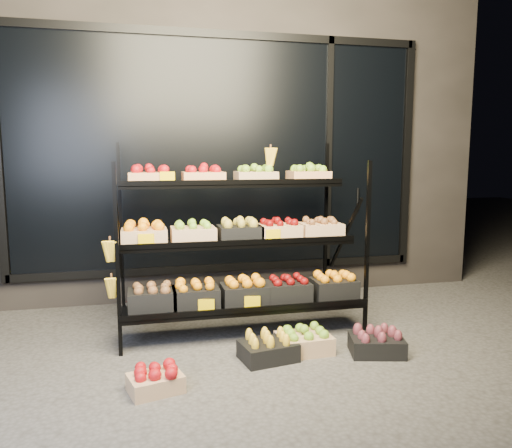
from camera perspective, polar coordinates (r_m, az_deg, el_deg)
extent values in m
plane|color=#514F4C|center=(4.06, -0.16, -14.48)|extent=(24.00, 24.00, 0.00)
cube|color=#2D2826|center=(6.32, -5.59, 9.73)|extent=(6.00, 2.00, 3.50)
cube|color=black|center=(5.30, -4.07, 7.94)|extent=(4.20, 0.04, 2.40)
cube|color=black|center=(5.42, -3.91, -4.96)|extent=(4.30, 0.06, 0.08)
cube|color=black|center=(5.42, -4.17, 20.83)|extent=(4.30, 0.06, 0.08)
cube|color=black|center=(6.02, 16.81, 7.62)|extent=(0.08, 0.06, 2.50)
cube|color=black|center=(5.60, 8.28, 7.88)|extent=(0.06, 0.06, 2.50)
cylinder|color=black|center=(5.74, 11.55, 2.80)|extent=(0.02, 0.02, 0.25)
cube|color=black|center=(3.92, -15.56, -4.10)|extent=(0.03, 0.03, 1.50)
cube|color=black|center=(4.34, 12.59, -2.85)|extent=(0.03, 0.03, 1.50)
cube|color=black|center=(4.86, -15.17, -0.83)|extent=(0.03, 0.03, 1.66)
cube|color=black|center=(5.21, 7.98, -0.06)|extent=(0.03, 0.03, 1.66)
cube|color=black|center=(4.29, -1.23, -9.46)|extent=(2.05, 0.42, 0.03)
cube|color=black|center=(4.10, -0.64, -9.81)|extent=(2.05, 0.02, 0.05)
cube|color=black|center=(4.46, -2.05, -2.19)|extent=(2.05, 0.40, 0.03)
cube|color=black|center=(4.27, -1.56, -2.16)|extent=(2.05, 0.02, 0.05)
cube|color=black|center=(4.69, -2.80, 4.47)|extent=(2.05, 0.40, 0.03)
cube|color=black|center=(4.50, -2.36, 4.77)|extent=(2.05, 0.02, 0.05)
cube|color=tan|center=(4.61, -12.01, 5.11)|extent=(0.38, 0.28, 0.11)
ellipsoid|color=red|center=(4.61, -12.04, 6.17)|extent=(0.32, 0.24, 0.07)
cube|color=tan|center=(4.65, -6.04, 5.26)|extent=(0.38, 0.28, 0.11)
ellipsoid|color=red|center=(4.65, -6.05, 6.31)|extent=(0.32, 0.24, 0.07)
cube|color=tan|center=(4.74, -0.03, 5.36)|extent=(0.38, 0.28, 0.11)
ellipsoid|color=#81BB2E|center=(4.73, -0.03, 6.39)|extent=(0.32, 0.24, 0.07)
cube|color=tan|center=(4.88, 6.01, 5.39)|extent=(0.38, 0.28, 0.11)
ellipsoid|color=#81BB2E|center=(4.88, 6.02, 6.39)|extent=(0.32, 0.24, 0.07)
cube|color=tan|center=(4.36, -12.65, -1.47)|extent=(0.38, 0.28, 0.14)
ellipsoid|color=orange|center=(4.35, -12.69, -0.17)|extent=(0.32, 0.24, 0.07)
cube|color=tan|center=(4.39, -7.18, -1.29)|extent=(0.38, 0.28, 0.14)
ellipsoid|color=#81BB2E|center=(4.37, -7.20, 0.01)|extent=(0.32, 0.24, 0.07)
cube|color=black|center=(4.45, -1.85, -1.10)|extent=(0.38, 0.28, 0.14)
ellipsoid|color=gold|center=(4.43, -1.85, 0.18)|extent=(0.32, 0.24, 0.07)
cube|color=tan|center=(4.53, 2.60, -0.93)|extent=(0.38, 0.28, 0.14)
ellipsoid|color=#6D0808|center=(4.52, 2.61, 0.32)|extent=(0.32, 0.24, 0.07)
cube|color=tan|center=(4.66, 7.35, -0.75)|extent=(0.38, 0.28, 0.14)
ellipsoid|color=brown|center=(4.64, 7.37, 0.47)|extent=(0.32, 0.24, 0.07)
cube|color=black|center=(4.18, -11.79, -8.62)|extent=(0.38, 0.28, 0.18)
ellipsoid|color=brown|center=(4.14, -11.83, -7.03)|extent=(0.32, 0.24, 0.07)
cube|color=black|center=(4.20, -6.92, -8.42)|extent=(0.38, 0.28, 0.18)
ellipsoid|color=orange|center=(4.17, -6.94, -6.84)|extent=(0.32, 0.24, 0.07)
cube|color=black|center=(4.26, -1.33, -8.12)|extent=(0.38, 0.28, 0.18)
ellipsoid|color=orange|center=(4.23, -1.34, -6.56)|extent=(0.32, 0.24, 0.07)
cube|color=black|center=(4.35, 3.59, -7.79)|extent=(0.38, 0.28, 0.18)
ellipsoid|color=#6D0808|center=(4.32, 3.60, -6.26)|extent=(0.32, 0.24, 0.07)
cube|color=black|center=(4.49, 8.89, -7.37)|extent=(0.38, 0.28, 0.18)
ellipsoid|color=orange|center=(4.46, 8.92, -5.89)|extent=(0.32, 0.24, 0.07)
ellipsoid|color=yellow|center=(3.91, -16.37, -1.73)|extent=(0.14, 0.08, 0.22)
ellipsoid|color=yellow|center=(3.97, -16.21, -5.79)|extent=(0.14, 0.08, 0.22)
ellipsoid|color=yellow|center=(4.66, 1.68, 8.78)|extent=(0.14, 0.08, 0.22)
cube|color=#EBBE00|center=(4.22, -12.44, -1.92)|extent=(0.13, 0.01, 0.12)
cube|color=#EBBE00|center=(4.37, 1.98, -1.40)|extent=(0.13, 0.01, 0.12)
cube|color=#EBBE00|center=(4.47, -10.09, 5.14)|extent=(0.13, 0.01, 0.12)
cube|color=#EBBE00|center=(4.07, -5.69, -9.36)|extent=(0.13, 0.01, 0.12)
cube|color=#EBBE00|center=(4.14, -0.42, -9.05)|extent=(0.13, 0.01, 0.12)
cube|color=tan|center=(3.50, -11.42, -17.40)|extent=(0.39, 0.33, 0.12)
ellipsoid|color=red|center=(3.47, -11.46, -16.09)|extent=(0.33, 0.28, 0.07)
cube|color=black|center=(3.91, 1.39, -14.30)|extent=(0.45, 0.36, 0.14)
ellipsoid|color=yellow|center=(3.87, 1.40, -12.94)|extent=(0.38, 0.31, 0.07)
cube|color=tan|center=(4.06, 5.51, -13.43)|extent=(0.42, 0.32, 0.14)
ellipsoid|color=#81BB2E|center=(4.03, 5.53, -12.10)|extent=(0.35, 0.27, 0.07)
cube|color=black|center=(4.12, 13.61, -13.32)|extent=(0.47, 0.39, 0.14)
ellipsoid|color=brown|center=(4.09, 13.66, -12.02)|extent=(0.39, 0.33, 0.07)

